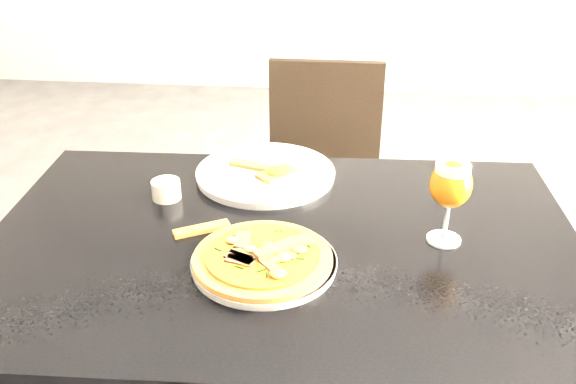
# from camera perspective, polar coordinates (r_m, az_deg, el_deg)

# --- Properties ---
(dining_table) EXTENTS (1.22, 0.84, 0.75)m
(dining_table) POSITION_cam_1_polar(r_m,az_deg,el_deg) (1.34, -0.47, -7.53)
(dining_table) COLOR black
(dining_table) RESTS_ON ground
(chair_far) EXTENTS (0.39, 0.39, 0.85)m
(chair_far) POSITION_cam_1_polar(r_m,az_deg,el_deg) (2.13, 3.07, 0.77)
(chair_far) COLOR black
(chair_far) RESTS_ON ground
(plate_main) EXTENTS (0.34, 0.34, 0.01)m
(plate_main) POSITION_cam_1_polar(r_m,az_deg,el_deg) (1.21, -2.14, -6.30)
(plate_main) COLOR silver
(plate_main) RESTS_ON dining_table
(pizza) EXTENTS (0.26, 0.26, 0.03)m
(pizza) POSITION_cam_1_polar(r_m,az_deg,el_deg) (1.20, -2.22, -5.76)
(pizza) COLOR olive
(pizza) RESTS_ON plate_main
(plate_second) EXTENTS (0.38, 0.38, 0.02)m
(plate_second) POSITION_cam_1_polar(r_m,az_deg,el_deg) (1.54, -2.01, 1.65)
(plate_second) COLOR silver
(plate_second) RESTS_ON dining_table
(crust_scraps) EXTENTS (0.18, 0.12, 0.01)m
(crust_scraps) POSITION_cam_1_polar(r_m,az_deg,el_deg) (1.52, -1.67, 1.91)
(crust_scraps) COLOR olive
(crust_scraps) RESTS_ON plate_second
(loose_crust) EXTENTS (0.12, 0.08, 0.01)m
(loose_crust) POSITION_cam_1_polar(r_m,az_deg,el_deg) (1.33, -7.68, -3.27)
(loose_crust) COLOR olive
(loose_crust) RESTS_ON dining_table
(sauce_cup) EXTENTS (0.06, 0.06, 0.04)m
(sauce_cup) POSITION_cam_1_polar(r_m,az_deg,el_deg) (1.46, -10.78, 0.28)
(sauce_cup) COLOR silver
(sauce_cup) RESTS_ON dining_table
(beer_glass) EXTENTS (0.08, 0.08, 0.17)m
(beer_glass) POSITION_cam_1_polar(r_m,az_deg,el_deg) (1.27, 14.27, 0.59)
(beer_glass) COLOR silver
(beer_glass) RESTS_ON dining_table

